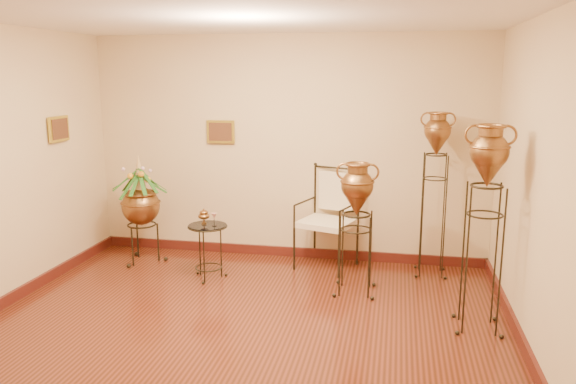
% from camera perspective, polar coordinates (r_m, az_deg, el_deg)
% --- Properties ---
extents(ground, '(5.00, 5.00, 0.00)m').
position_cam_1_polar(ground, '(5.12, -5.77, -15.04)').
color(ground, '#5F2316').
rests_on(ground, ground).
extents(room_shell, '(5.02, 5.02, 2.81)m').
position_cam_1_polar(room_shell, '(4.61, -6.25, 4.61)').
color(room_shell, '#D1BA86').
rests_on(room_shell, ground).
extents(amphora_tall, '(0.43, 0.43, 1.92)m').
position_cam_1_polar(amphora_tall, '(6.66, 14.63, -0.05)').
color(amphora_tall, black).
rests_on(amphora_tall, ground).
extents(amphora_mid, '(0.54, 0.54, 1.92)m').
position_cam_1_polar(amphora_mid, '(5.33, 19.27, -3.41)').
color(amphora_mid, black).
rests_on(amphora_mid, ground).
extents(amphora_short, '(0.46, 0.46, 1.44)m').
position_cam_1_polar(amphora_short, '(6.00, 6.94, -3.62)').
color(amphora_short, black).
rests_on(amphora_short, ground).
extents(planter_urn, '(0.83, 0.83, 1.39)m').
position_cam_1_polar(planter_urn, '(7.17, -14.76, -0.92)').
color(planter_urn, black).
rests_on(planter_urn, ground).
extents(armchair, '(0.85, 0.82, 1.21)m').
position_cam_1_polar(armchair, '(6.77, 3.94, -2.73)').
color(armchair, black).
rests_on(armchair, ground).
extents(side_table, '(0.49, 0.49, 0.80)m').
position_cam_1_polar(side_table, '(6.53, -8.11, -5.91)').
color(side_table, black).
rests_on(side_table, ground).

